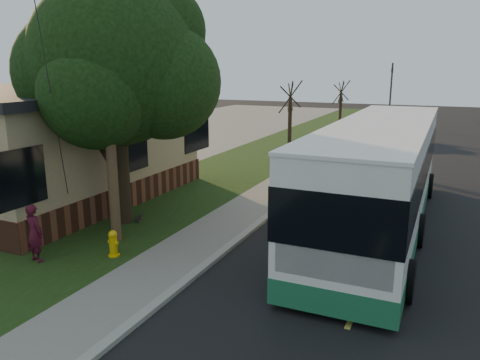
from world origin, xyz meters
name	(u,v)px	position (x,y,z in m)	size (l,w,h in m)	color
ground	(197,275)	(0.00, 0.00, 0.00)	(120.00, 120.00, 0.00)	black
road	(402,196)	(4.00, 10.00, 0.01)	(8.00, 80.00, 0.01)	black
curb	(307,185)	(0.00, 10.00, 0.06)	(0.25, 80.00, 0.12)	gray
sidewalk	(286,183)	(-1.00, 10.00, 0.04)	(2.00, 80.00, 0.08)	slate
grass_verge	(217,176)	(-4.50, 10.00, 0.04)	(5.00, 80.00, 0.07)	black
building_lot	(60,160)	(-14.50, 10.00, 0.02)	(15.00, 80.00, 0.04)	slate
fire_hydrant	(113,243)	(-2.60, 0.00, 0.43)	(0.32, 0.32, 0.74)	#DFAA0B
utility_pole	(106,85)	(-3.31, 0.99, 4.63)	(2.86, 3.21, 9.07)	#473321
leafy_tree	(118,66)	(-4.17, 2.65, 5.17)	(6.30, 6.00, 7.80)	black
bare_tree_near	(290,117)	(-3.50, 18.00, 2.15)	(1.38, 1.21, 4.31)	black
bare_tree_far	(340,105)	(-3.00, 30.00, 2.00)	(1.38, 1.21, 4.03)	black
traffic_signal	(391,90)	(0.50, 34.00, 3.16)	(0.18, 0.22, 5.50)	#2D2D30
transit_bus	(380,173)	(3.62, 5.44, 1.86)	(2.97, 12.89, 3.48)	silver
skateboarder	(34,233)	(-4.26, -1.11, 0.86)	(0.57, 0.38, 1.57)	#440D1D
skateboard_main	(139,218)	(-3.87, 2.91, 0.12)	(0.48, 0.71, 0.07)	black
dumpster	(112,167)	(-8.49, 7.23, 0.66)	(1.67, 1.48, 1.24)	black
distant_car	(399,133)	(2.36, 24.10, 0.70)	(1.65, 4.09, 1.39)	black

